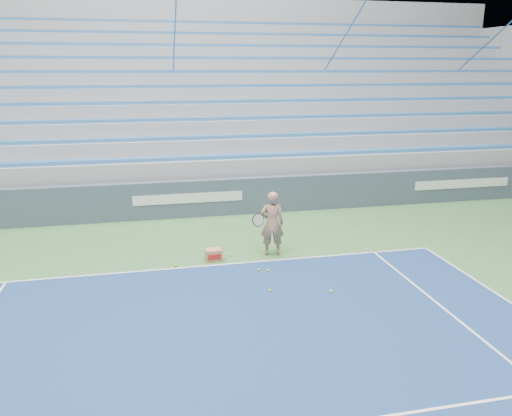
# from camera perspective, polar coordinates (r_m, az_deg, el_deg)

# --- Properties ---
(sponsor_barrier) EXTENTS (30.00, 0.32, 1.10)m
(sponsor_barrier) POSITION_cam_1_polar(r_m,az_deg,el_deg) (14.93, -7.75, 1.07)
(sponsor_barrier) COLOR #3C495C
(sponsor_barrier) RESTS_ON ground
(bleachers) EXTENTS (31.00, 9.15, 7.30)m
(bleachers) POSITION_cam_1_polar(r_m,az_deg,el_deg) (20.25, -9.30, 10.06)
(bleachers) COLOR #989BA1
(bleachers) RESTS_ON ground
(tennis_player) EXTENTS (0.91, 0.84, 1.55)m
(tennis_player) POSITION_cam_1_polar(r_m,az_deg,el_deg) (11.69, 1.82, -1.78)
(tennis_player) COLOR tan
(tennis_player) RESTS_ON ground
(ball_box) EXTENTS (0.38, 0.31, 0.28)m
(ball_box) POSITION_cam_1_polar(r_m,az_deg,el_deg) (11.58, -4.85, -5.36)
(ball_box) COLOR #AA7A52
(ball_box) RESTS_ON ground
(tennis_ball_0) EXTENTS (0.07, 0.07, 0.07)m
(tennis_ball_0) POSITION_cam_1_polar(r_m,az_deg,el_deg) (11.85, -2.82, -5.37)
(tennis_ball_0) COLOR #B5D72C
(tennis_ball_0) RESTS_ON ground
(tennis_ball_1) EXTENTS (0.07, 0.07, 0.07)m
(tennis_ball_1) POSITION_cam_1_polar(r_m,az_deg,el_deg) (10.03, 1.59, -9.41)
(tennis_ball_1) COLOR #B5D72C
(tennis_ball_1) RESTS_ON ground
(tennis_ball_2) EXTENTS (0.07, 0.07, 0.07)m
(tennis_ball_2) POSITION_cam_1_polar(r_m,az_deg,el_deg) (11.37, -9.17, -6.48)
(tennis_ball_2) COLOR #B5D72C
(tennis_ball_2) RESTS_ON ground
(tennis_ball_3) EXTENTS (0.07, 0.07, 0.07)m
(tennis_ball_3) POSITION_cam_1_polar(r_m,az_deg,el_deg) (10.11, 8.60, -9.39)
(tennis_ball_3) COLOR #B5D72C
(tennis_ball_3) RESTS_ON ground
(tennis_ball_4) EXTENTS (0.07, 0.07, 0.07)m
(tennis_ball_4) POSITION_cam_1_polar(r_m,az_deg,el_deg) (10.96, 1.33, -7.16)
(tennis_ball_4) COLOR #B5D72C
(tennis_ball_4) RESTS_ON ground
(tennis_ball_5) EXTENTS (0.07, 0.07, 0.07)m
(tennis_ball_5) POSITION_cam_1_polar(r_m,az_deg,el_deg) (10.99, 0.32, -7.08)
(tennis_ball_5) COLOR #B5D72C
(tennis_ball_5) RESTS_ON ground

